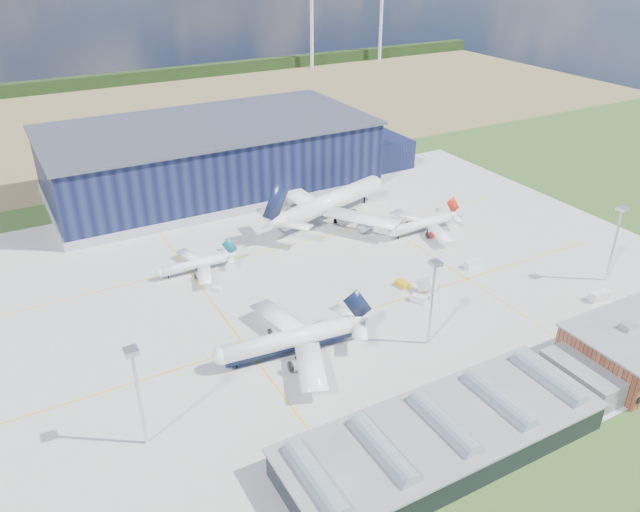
{
  "coord_description": "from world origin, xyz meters",
  "views": [
    {
      "loc": [
        -74.71,
        -127.82,
        90.65
      ],
      "look_at": [
        0.37,
        7.65,
        9.57
      ],
      "focal_mm": 35.0,
      "sensor_mm": 36.0,
      "label": 1
    }
  ],
  "objects_px": {
    "light_mast_west": "(136,382)",
    "gse_cart_b": "(217,289)",
    "light_mast_center": "(433,289)",
    "gse_tug_c": "(364,191)",
    "airliner_red": "(422,219)",
    "gse_van_b": "(419,299)",
    "gse_tug_b": "(470,377)",
    "airliner_regional": "(194,260)",
    "car_b": "(455,391)",
    "airliner_widebody": "(331,193)",
    "light_mast_east": "(617,232)",
    "hangar": "(217,159)",
    "gse_van_a": "(473,264)",
    "gse_cart_a": "(404,210)",
    "gse_tug_a": "(402,284)",
    "airstair": "(426,288)",
    "airliner_navy": "(288,331)",
    "gse_van_c": "(599,296)",
    "car_a": "(626,321)"
  },
  "relations": [
    {
      "from": "light_mast_west",
      "to": "light_mast_east",
      "type": "distance_m",
      "value": 135.0
    },
    {
      "from": "light_mast_center",
      "to": "gse_tug_c",
      "type": "bearing_deg",
      "value": 66.56
    },
    {
      "from": "airliner_navy",
      "to": "car_a",
      "type": "relative_size",
      "value": 10.67
    },
    {
      "from": "hangar",
      "to": "gse_tug_b",
      "type": "height_order",
      "value": "hangar"
    },
    {
      "from": "hangar",
      "to": "gse_van_a",
      "type": "bearing_deg",
      "value": -66.54
    },
    {
      "from": "light_mast_center",
      "to": "airliner_regional",
      "type": "bearing_deg",
      "value": 121.72
    },
    {
      "from": "hangar",
      "to": "gse_tug_c",
      "type": "bearing_deg",
      "value": -34.87
    },
    {
      "from": "gse_van_a",
      "to": "gse_tug_c",
      "type": "xyz_separation_m",
      "value": [
        3.72,
        67.13,
        -0.47
      ]
    },
    {
      "from": "light_mast_west",
      "to": "light_mast_center",
      "type": "height_order",
      "value": "same"
    },
    {
      "from": "gse_tug_c",
      "to": "gse_tug_b",
      "type": "bearing_deg",
      "value": -92.36
    },
    {
      "from": "light_mast_west",
      "to": "airliner_navy",
      "type": "height_order",
      "value": "light_mast_west"
    },
    {
      "from": "hangar",
      "to": "light_mast_west",
      "type": "distance_m",
      "value": 139.77
    },
    {
      "from": "light_mast_center",
      "to": "gse_cart_a",
      "type": "distance_m",
      "value": 82.58
    },
    {
      "from": "light_mast_center",
      "to": "airliner_red",
      "type": "xyz_separation_m",
      "value": [
        37.3,
        52.0,
        -10.43
      ]
    },
    {
      "from": "airliner_red",
      "to": "gse_tug_b",
      "type": "relative_size",
      "value": 9.26
    },
    {
      "from": "light_mast_center",
      "to": "airliner_regional",
      "type": "relative_size",
      "value": 0.89
    },
    {
      "from": "hangar",
      "to": "light_mast_center",
      "type": "distance_m",
      "value": 125.07
    },
    {
      "from": "gse_van_c",
      "to": "airliner_navy",
      "type": "bearing_deg",
      "value": 84.6
    },
    {
      "from": "gse_tug_a",
      "to": "gse_cart_b",
      "type": "distance_m",
      "value": 52.9
    },
    {
      "from": "airliner_navy",
      "to": "gse_van_c",
      "type": "bearing_deg",
      "value": 173.31
    },
    {
      "from": "gse_tug_a",
      "to": "gse_van_a",
      "type": "distance_m",
      "value": 25.44
    },
    {
      "from": "light_mast_west",
      "to": "light_mast_center",
      "type": "distance_m",
      "value": 70.0
    },
    {
      "from": "light_mast_center",
      "to": "car_b",
      "type": "xyz_separation_m",
      "value": [
        -6.44,
        -18.0,
        -14.86
      ]
    },
    {
      "from": "light_mast_west",
      "to": "airliner_regional",
      "type": "relative_size",
      "value": 0.89
    },
    {
      "from": "airliner_red",
      "to": "gse_van_a",
      "type": "xyz_separation_m",
      "value": [
        -1.13,
        -27.13,
        -3.9
      ]
    },
    {
      "from": "gse_tug_b",
      "to": "airliner_regional",
      "type": "bearing_deg",
      "value": 121.92
    },
    {
      "from": "airliner_red",
      "to": "airliner_navy",
      "type": "bearing_deg",
      "value": 27.33
    },
    {
      "from": "gse_van_b",
      "to": "airstair",
      "type": "bearing_deg",
      "value": -2.21
    },
    {
      "from": "light_mast_center",
      "to": "gse_tug_c",
      "type": "xyz_separation_m",
      "value": [
        39.89,
        92.0,
        -14.79
      ]
    },
    {
      "from": "airliner_regional",
      "to": "gse_tug_c",
      "type": "relative_size",
      "value": 8.85
    },
    {
      "from": "airliner_red",
      "to": "airliner_widebody",
      "type": "bearing_deg",
      "value": -52.9
    },
    {
      "from": "car_b",
      "to": "airliner_widebody",
      "type": "bearing_deg",
      "value": -27.16
    },
    {
      "from": "gse_tug_a",
      "to": "gse_van_b",
      "type": "distance_m",
      "value": 9.05
    },
    {
      "from": "gse_tug_b",
      "to": "gse_cart_a",
      "type": "height_order",
      "value": "gse_tug_b"
    },
    {
      "from": "hangar",
      "to": "light_mast_center",
      "type": "relative_size",
      "value": 6.3
    },
    {
      "from": "light_mast_east",
      "to": "gse_tug_b",
      "type": "xyz_separation_m",
      "value": [
        -65.53,
        -16.0,
        -14.71
      ]
    },
    {
      "from": "airliner_red",
      "to": "gse_van_b",
      "type": "height_order",
      "value": "airliner_red"
    },
    {
      "from": "airstair",
      "to": "gse_tug_c",
      "type": "bearing_deg",
      "value": 53.56
    },
    {
      "from": "airliner_navy",
      "to": "gse_tug_c",
      "type": "relative_size",
      "value": 14.21
    },
    {
      "from": "light_mast_center",
      "to": "light_mast_east",
      "type": "height_order",
      "value": "same"
    },
    {
      "from": "gse_tug_c",
      "to": "car_b",
      "type": "height_order",
      "value": "gse_tug_c"
    },
    {
      "from": "hangar",
      "to": "gse_van_b",
      "type": "relative_size",
      "value": 34.01
    },
    {
      "from": "airliner_red",
      "to": "gse_cart_b",
      "type": "distance_m",
      "value": 74.05
    },
    {
      "from": "airliner_red",
      "to": "gse_van_b",
      "type": "distance_m",
      "value": 44.88
    },
    {
      "from": "airliner_regional",
      "to": "gse_van_c",
      "type": "height_order",
      "value": "airliner_regional"
    },
    {
      "from": "light_mast_west",
      "to": "gse_cart_b",
      "type": "bearing_deg",
      "value": 55.91
    },
    {
      "from": "light_mast_east",
      "to": "airliner_red",
      "type": "relative_size",
      "value": 0.75
    },
    {
      "from": "gse_cart_b",
      "to": "gse_van_c",
      "type": "bearing_deg",
      "value": -82.25
    },
    {
      "from": "gse_van_a",
      "to": "airstair",
      "type": "distance_m",
      "value": 22.37
    },
    {
      "from": "airliner_navy",
      "to": "car_a",
      "type": "height_order",
      "value": "airliner_navy"
    }
  ]
}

